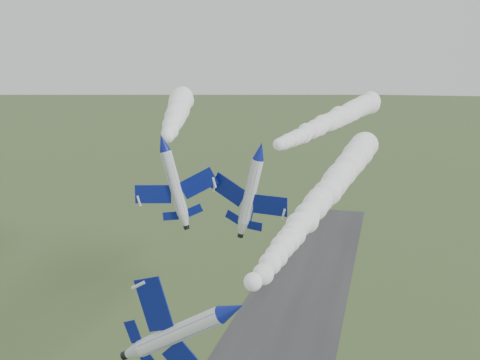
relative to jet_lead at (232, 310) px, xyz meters
name	(u,v)px	position (x,y,z in m)	size (l,w,h in m)	color
jet_lead	(232,310)	(0.00, 0.00, 0.00)	(6.08, 13.83, 9.88)	silver
smoke_trail_jet_lead	(330,188)	(3.88, 38.51, 2.12)	(5.36, 70.46, 5.36)	white
jet_pair_left	(163,143)	(-17.76, 26.89, 9.79)	(11.45, 13.67, 4.13)	silver
smoke_trail_jet_pair_left	(177,112)	(-29.24, 60.05, 10.90)	(5.54, 63.33, 5.54)	white
jet_pair_right	(260,151)	(-4.59, 28.64, 8.92)	(11.59, 13.99, 4.15)	silver
smoke_trail_jet_pair_right	(335,119)	(2.14, 60.08, 10.27)	(4.53, 56.38, 4.53)	white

